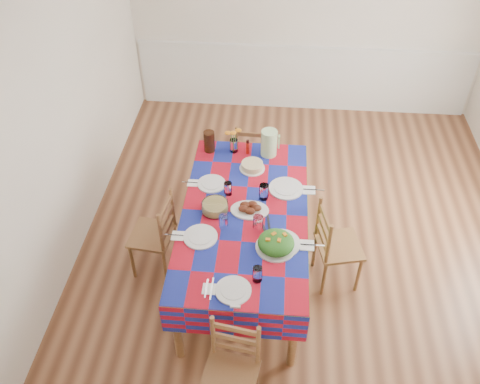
# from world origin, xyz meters

# --- Properties ---
(room) EXTENTS (4.58, 5.08, 2.78)m
(room) POSITION_xyz_m (0.00, 0.00, 1.35)
(room) COLOR brown
(room) RESTS_ON ground
(wainscot) EXTENTS (4.41, 0.06, 0.92)m
(wainscot) POSITION_xyz_m (0.00, 2.48, 0.49)
(wainscot) COLOR white
(wainscot) RESTS_ON room
(dining_table) EXTENTS (1.11, 2.06, 0.80)m
(dining_table) POSITION_xyz_m (-0.56, -0.52, 0.71)
(dining_table) COLOR brown
(dining_table) RESTS_ON room
(setting_near_head) EXTENTS (0.45, 0.30, 0.13)m
(setting_near_head) POSITION_xyz_m (-0.53, -1.32, 0.83)
(setting_near_head) COLOR silver
(setting_near_head) RESTS_ON dining_table
(setting_left_near) EXTENTS (0.52, 0.31, 0.14)m
(setting_left_near) POSITION_xyz_m (-0.85, -0.80, 0.83)
(setting_left_near) COLOR silver
(setting_left_near) RESTS_ON dining_table
(setting_left_far) EXTENTS (0.48, 0.28, 0.13)m
(setting_left_far) POSITION_xyz_m (-0.85, -0.21, 0.83)
(setting_left_far) COLOR silver
(setting_left_far) RESTS_ON dining_table
(setting_right_near) EXTENTS (0.59, 0.34, 0.15)m
(setting_right_near) POSITION_xyz_m (-0.30, -0.81, 0.83)
(setting_right_near) COLOR silver
(setting_right_near) RESTS_ON dining_table
(setting_right_far) EXTENTS (0.59, 0.34, 0.15)m
(setting_right_far) POSITION_xyz_m (-0.27, -0.23, 0.83)
(setting_right_far) COLOR silver
(setting_right_far) RESTS_ON dining_table
(meat_platter) EXTENTS (0.34, 0.24, 0.07)m
(meat_platter) POSITION_xyz_m (-0.52, -0.49, 0.83)
(meat_platter) COLOR silver
(meat_platter) RESTS_ON dining_table
(salad_platter) EXTENTS (0.33, 0.33, 0.14)m
(salad_platter) POSITION_xyz_m (-0.28, -0.90, 0.85)
(salad_platter) COLOR silver
(salad_platter) RESTS_ON dining_table
(pasta_bowl) EXTENTS (0.24, 0.24, 0.08)m
(pasta_bowl) POSITION_xyz_m (-0.82, -0.51, 0.84)
(pasta_bowl) COLOR white
(pasta_bowl) RESTS_ON dining_table
(cake) EXTENTS (0.25, 0.25, 0.07)m
(cake) POSITION_xyz_m (-0.54, 0.09, 0.83)
(cake) COLOR silver
(cake) RESTS_ON dining_table
(serving_utensils) EXTENTS (0.15, 0.33, 0.01)m
(serving_utensils) POSITION_xyz_m (-0.38, -0.64, 0.80)
(serving_utensils) COLOR black
(serving_utensils) RESTS_ON dining_table
(flower_vase) EXTENTS (0.16, 0.14, 0.26)m
(flower_vase) POSITION_xyz_m (-0.74, 0.35, 0.91)
(flower_vase) COLOR white
(flower_vase) RESTS_ON dining_table
(hot_sauce) EXTENTS (0.04, 0.04, 0.16)m
(hot_sauce) POSITION_xyz_m (-0.60, 0.33, 0.88)
(hot_sauce) COLOR #B61A0E
(hot_sauce) RESTS_ON dining_table
(green_pitcher) EXTENTS (0.16, 0.16, 0.27)m
(green_pitcher) POSITION_xyz_m (-0.39, 0.33, 0.94)
(green_pitcher) COLOR #AFD496
(green_pitcher) RESTS_ON dining_table
(tea_pitcher) EXTENTS (0.11, 0.11, 0.22)m
(tea_pitcher) POSITION_xyz_m (-0.98, 0.34, 0.91)
(tea_pitcher) COLOR black
(tea_pitcher) RESTS_ON dining_table
(name_card) EXTENTS (0.08, 0.02, 0.02)m
(name_card) POSITION_xyz_m (-0.55, -1.51, 0.81)
(name_card) COLOR silver
(name_card) RESTS_ON dining_table
(chair_near) EXTENTS (0.45, 0.43, 0.89)m
(chair_near) POSITION_xyz_m (-0.56, -1.82, 0.44)
(chair_near) COLOR brown
(chair_near) RESTS_ON room
(chair_far) EXTENTS (0.41, 0.39, 0.88)m
(chair_far) POSITION_xyz_m (-0.57, 0.78, 0.43)
(chair_far) COLOR brown
(chair_far) RESTS_ON room
(chair_left) EXTENTS (0.42, 0.44, 0.90)m
(chair_left) POSITION_xyz_m (-1.39, -0.52, 0.44)
(chair_left) COLOR brown
(chair_left) RESTS_ON room
(chair_right) EXTENTS (0.46, 0.48, 0.91)m
(chair_right) POSITION_xyz_m (0.26, -0.53, 0.45)
(chair_right) COLOR brown
(chair_right) RESTS_ON room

